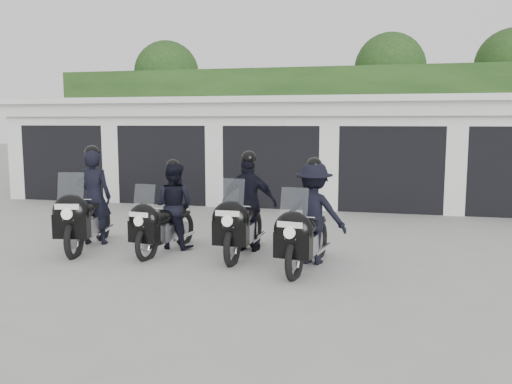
% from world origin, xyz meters
% --- Properties ---
extents(ground, '(80.00, 80.00, 0.00)m').
position_xyz_m(ground, '(0.00, 0.00, 0.00)').
color(ground, '#989893').
rests_on(ground, ground).
extents(garage_block, '(16.40, 6.80, 2.96)m').
position_xyz_m(garage_block, '(-0.00, 8.06, 1.42)').
color(garage_block, silver).
rests_on(garage_block, ground).
extents(background_vegetation, '(20.00, 3.90, 5.80)m').
position_xyz_m(background_vegetation, '(0.37, 12.92, 2.77)').
color(background_vegetation, '#1B3613').
rests_on(background_vegetation, ground).
extents(police_bike_a, '(0.93, 2.20, 1.93)m').
position_xyz_m(police_bike_a, '(-2.30, 0.27, 0.77)').
color(police_bike_a, black).
rests_on(police_bike_a, ground).
extents(police_bike_b, '(0.85, 1.94, 1.69)m').
position_xyz_m(police_bike_b, '(-0.78, 0.43, 0.71)').
color(police_bike_b, black).
rests_on(police_bike_b, ground).
extents(police_bike_c, '(1.03, 2.14, 1.86)m').
position_xyz_m(police_bike_c, '(0.63, 0.54, 0.79)').
color(police_bike_c, black).
rests_on(police_bike_c, ground).
extents(police_bike_d, '(1.15, 2.06, 1.80)m').
position_xyz_m(police_bike_d, '(1.84, -0.02, 0.77)').
color(police_bike_d, black).
rests_on(police_bike_d, ground).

